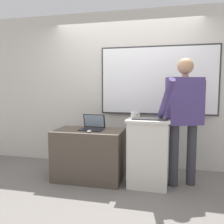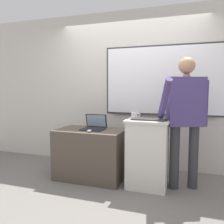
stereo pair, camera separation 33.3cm
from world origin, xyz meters
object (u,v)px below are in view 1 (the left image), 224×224
object	(u,v)px
laptop	(93,126)
computer_mouse_by_laptop	(89,131)
computer_mouse_by_keyboard	(166,119)
person_presenter	(184,112)
coffee_mug	(134,115)
lectern_podium	(148,153)
side_desk	(89,154)
wireless_keyboard	(149,119)

from	to	relation	value
laptop	computer_mouse_by_laptop	world-z (taller)	laptop
computer_mouse_by_laptop	computer_mouse_by_keyboard	size ratio (longest dim) A/B	1.00
person_presenter	laptop	bearing A→B (deg)	159.29
computer_mouse_by_laptop	coffee_mug	distance (m)	0.68
lectern_podium	side_desk	size ratio (longest dim) A/B	0.93
computer_mouse_by_keyboard	wireless_keyboard	bearing A→B (deg)	-176.35
person_presenter	laptop	distance (m)	1.33
lectern_podium	person_presenter	distance (m)	0.76
person_presenter	computer_mouse_by_keyboard	distance (m)	0.31
wireless_keyboard	laptop	bearing A→B (deg)	167.73
laptop	computer_mouse_by_laptop	bearing A→B (deg)	-83.64
computer_mouse_by_keyboard	coffee_mug	xyz separation A→B (m)	(-0.46, 0.17, 0.02)
lectern_podium	laptop	distance (m)	0.91
person_presenter	coffee_mug	xyz separation A→B (m)	(-0.69, -0.02, -0.06)
side_desk	computer_mouse_by_laptop	world-z (taller)	computer_mouse_by_laptop
side_desk	coffee_mug	distance (m)	0.91
lectern_podium	wireless_keyboard	distance (m)	0.48
laptop	computer_mouse_by_keyboard	bearing A→B (deg)	-8.95
coffee_mug	side_desk	bearing A→B (deg)	-175.79
side_desk	computer_mouse_by_keyboard	bearing A→B (deg)	-5.97
lectern_podium	coffee_mug	distance (m)	0.57
lectern_podium	person_presenter	size ratio (longest dim) A/B	0.53
laptop	wireless_keyboard	distance (m)	0.88
lectern_podium	wireless_keyboard	bearing A→B (deg)	-77.31
coffee_mug	lectern_podium	bearing A→B (deg)	-31.37
side_desk	laptop	distance (m)	0.44
person_presenter	wireless_keyboard	xyz separation A→B (m)	(-0.46, -0.20, -0.09)
laptop	coffee_mug	world-z (taller)	coffee_mug
lectern_podium	computer_mouse_by_keyboard	world-z (taller)	computer_mouse_by_keyboard
side_desk	coffee_mug	xyz separation A→B (m)	(0.67, 0.05, 0.61)
side_desk	lectern_podium	bearing A→B (deg)	-5.30
side_desk	person_presenter	world-z (taller)	person_presenter
wireless_keyboard	computer_mouse_by_laptop	distance (m)	0.85
person_presenter	wireless_keyboard	world-z (taller)	person_presenter
lectern_podium	computer_mouse_by_laptop	bearing A→B (deg)	-172.59
wireless_keyboard	coffee_mug	size ratio (longest dim) A/B	3.40
lectern_podium	computer_mouse_by_keyboard	distance (m)	0.55
computer_mouse_by_laptop	coffee_mug	bearing A→B (deg)	21.58
laptop	computer_mouse_by_keyboard	world-z (taller)	computer_mouse_by_keyboard
laptop	person_presenter	bearing A→B (deg)	0.61
person_presenter	coffee_mug	distance (m)	0.69
computer_mouse_by_laptop	lectern_podium	bearing A→B (deg)	7.41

